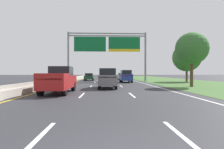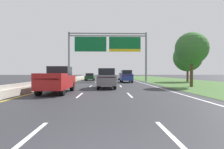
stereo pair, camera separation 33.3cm
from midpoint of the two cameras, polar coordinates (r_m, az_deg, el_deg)
ground_plane at (r=38.14m, az=-1.55°, el=-1.95°), size 220.00×220.00×0.00m
lane_striping at (r=37.68m, az=-1.55°, el=-1.98°), size 11.96×106.00×0.01m
grass_verge_right at (r=40.61m, az=18.56°, el=-1.81°), size 14.00×110.00×0.02m
median_barrier_concrete at (r=38.69m, az=-11.37°, el=-1.40°), size 0.60×110.00×0.85m
overhead_sign_gantry at (r=35.28m, az=-1.06°, el=8.71°), size 15.06×0.42×9.38m
pickup_truck_red at (r=15.69m, az=-15.97°, el=-1.61°), size 2.02×5.41×2.20m
car_blue_right_lane_suv at (r=31.83m, az=4.70°, el=-0.47°), size 1.91×4.71×2.11m
car_grey_centre_lane_suv at (r=19.71m, az=-1.22°, el=-1.09°), size 1.92×4.71×2.11m
car_darkgreen_left_lane_sedan at (r=39.04m, az=-6.62°, el=-0.70°), size 1.83×4.40×1.57m
car_gold_centre_lane_sedan at (r=46.71m, az=-1.32°, el=-0.49°), size 1.89×4.43×1.57m
car_white_right_lane_sedan at (r=43.86m, az=3.47°, el=-0.56°), size 1.88×4.43×1.57m
roadside_tree_near at (r=23.57m, az=23.84°, el=7.38°), size 3.77×3.77×6.39m
roadside_tree_mid at (r=36.24m, az=22.66°, el=4.93°), size 5.12×5.12×7.02m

